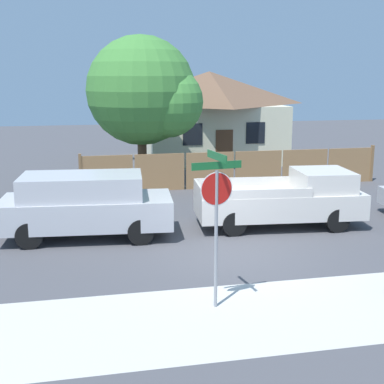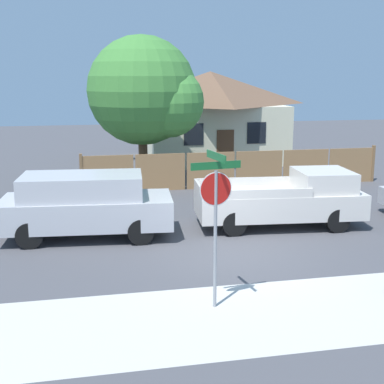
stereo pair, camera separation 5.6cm
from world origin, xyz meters
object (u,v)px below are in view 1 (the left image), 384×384
(house, at_px, (209,114))
(stop_sign, at_px, (216,203))
(red_suv, at_px, (86,204))
(orange_pickup, at_px, (286,199))
(oak_tree, at_px, (147,93))

(house, distance_m, stop_sign, 20.03)
(house, distance_m, red_suv, 15.76)
(house, xyz_separation_m, stop_sign, (-4.62, -19.49, -0.34))
(orange_pickup, bearing_deg, oak_tree, 118.98)
(oak_tree, bearing_deg, stop_sign, -91.33)
(house, xyz_separation_m, orange_pickup, (-0.91, -14.00, -1.69))
(oak_tree, xyz_separation_m, red_suv, (-2.82, -7.65, -2.94))
(oak_tree, height_order, stop_sign, oak_tree)
(red_suv, relative_size, stop_sign, 1.58)
(orange_pickup, distance_m, stop_sign, 6.76)
(house, distance_m, orange_pickup, 14.13)
(oak_tree, height_order, orange_pickup, oak_tree)
(house, xyz_separation_m, oak_tree, (-4.31, -6.33, 1.41))
(stop_sign, bearing_deg, red_suv, 106.42)
(oak_tree, distance_m, orange_pickup, 8.94)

